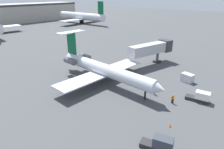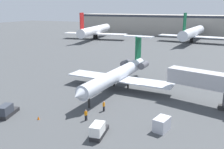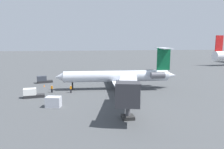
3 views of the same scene
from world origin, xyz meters
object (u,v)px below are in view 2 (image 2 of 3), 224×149
(jet_bridge, at_px, (215,82))
(ground_crew_loader, at_px, (104,106))
(traffic_cone_near, at_px, (38,118))
(cargo_container_uld, at_px, (162,124))
(baggage_tug_trailing, at_px, (98,131))
(parked_airliner_west_mid, at_px, (192,33))
(baggage_tug_lead, at_px, (7,111))
(regional_jet, at_px, (119,74))
(parked_airliner_west_end, at_px, (95,31))
(ground_crew_marshaller, at_px, (86,115))

(jet_bridge, xyz_separation_m, ground_crew_loader, (-15.71, -9.24, -3.46))
(ground_crew_loader, xyz_separation_m, traffic_cone_near, (-7.48, -6.77, -0.58))
(jet_bridge, xyz_separation_m, cargo_container_uld, (-5.77, -11.88, -3.40))
(baggage_tug_trailing, xyz_separation_m, parked_airliner_west_mid, (-0.59, 96.13, 3.66))
(ground_crew_loader, distance_m, baggage_tug_lead, 14.81)
(jet_bridge, bearing_deg, regional_jet, 172.65)
(baggage_tug_lead, bearing_deg, jet_bridge, 31.01)
(jet_bridge, distance_m, baggage_tug_trailing, 21.45)
(cargo_container_uld, height_order, parked_airliner_west_end, parked_airliner_west_end)
(ground_crew_marshaller, distance_m, ground_crew_loader, 4.24)
(parked_airliner_west_end, relative_size, parked_airliner_west_mid, 1.05)
(baggage_tug_lead, xyz_separation_m, parked_airliner_west_end, (-31.74, 88.80, 3.56))
(parked_airliner_west_mid, bearing_deg, ground_crew_marshaller, -91.99)
(ground_crew_marshaller, height_order, baggage_tug_trailing, baggage_tug_trailing)
(regional_jet, xyz_separation_m, cargo_container_uld, (12.19, -14.19, -2.26))
(regional_jet, distance_m, ground_crew_loader, 12.00)
(jet_bridge, xyz_separation_m, baggage_tug_lead, (-28.31, -17.02, -3.48))
(baggage_tug_trailing, relative_size, traffic_cone_near, 7.56)
(traffic_cone_near, bearing_deg, parked_airliner_west_end, 112.78)
(regional_jet, xyz_separation_m, jet_bridge, (17.96, -2.32, 1.15))
(ground_crew_marshaller, height_order, parked_airliner_west_mid, parked_airliner_west_mid)
(ground_crew_loader, height_order, baggage_tug_trailing, baggage_tug_trailing)
(baggage_tug_lead, relative_size, parked_airliner_west_mid, 0.12)
(ground_crew_loader, xyz_separation_m, cargo_container_uld, (9.94, -2.63, 0.06))
(parked_airliner_west_end, bearing_deg, parked_airliner_west_mid, 9.12)
(ground_crew_loader, distance_m, traffic_cone_near, 10.10)
(ground_crew_loader, relative_size, parked_airliner_west_end, 0.04)
(cargo_container_uld, height_order, parked_airliner_west_mid, parked_airliner_west_mid)
(cargo_container_uld, bearing_deg, ground_crew_loader, 165.18)
(jet_bridge, bearing_deg, baggage_tug_trailing, -127.18)
(traffic_cone_near, height_order, parked_airliner_west_mid, parked_airliner_west_mid)
(traffic_cone_near, bearing_deg, ground_crew_loader, 42.17)
(baggage_tug_lead, distance_m, traffic_cone_near, 5.25)
(jet_bridge, relative_size, baggage_tug_trailing, 3.39)
(baggage_tug_lead, distance_m, parked_airliner_west_mid, 97.51)
(ground_crew_marshaller, xyz_separation_m, parked_airliner_west_end, (-43.45, 85.17, 3.54))
(jet_bridge, bearing_deg, ground_crew_marshaller, -141.12)
(jet_bridge, height_order, traffic_cone_near, jet_bridge)
(parked_airliner_west_end, bearing_deg, regional_jet, -58.79)
(parked_airliner_west_end, bearing_deg, baggage_tug_lead, -70.33)
(cargo_container_uld, bearing_deg, regional_jet, 130.67)
(baggage_tug_trailing, height_order, cargo_container_uld, baggage_tug_trailing)
(jet_bridge, height_order, baggage_tug_trailing, jet_bridge)
(jet_bridge, relative_size, traffic_cone_near, 25.61)
(parked_airliner_west_mid, bearing_deg, jet_bridge, -80.42)
(regional_jet, bearing_deg, traffic_cone_near, -105.91)
(parked_airliner_west_mid, bearing_deg, traffic_cone_near, -95.88)
(jet_bridge, distance_m, cargo_container_uld, 13.63)
(ground_crew_loader, relative_size, cargo_container_uld, 0.60)
(traffic_cone_near, height_order, parked_airliner_west_end, parked_airliner_west_end)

